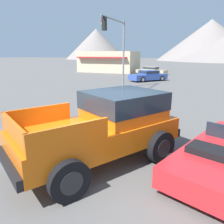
# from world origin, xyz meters

# --- Properties ---
(ground_plane) EXTENTS (320.00, 320.00, 0.00)m
(ground_plane) POSITION_xyz_m (0.00, 0.00, 0.00)
(ground_plane) COLOR #5B5956
(orange_pickup_truck) EXTENTS (4.09, 5.17, 1.96)m
(orange_pickup_truck) POSITION_xyz_m (0.09, 0.32, 1.11)
(orange_pickup_truck) COLOR orange
(orange_pickup_truck) RESTS_ON ground_plane
(parked_car_blue) EXTENTS (4.08, 4.49, 1.20)m
(parked_car_blue) POSITION_xyz_m (-3.74, 19.77, 0.61)
(parked_car_blue) COLOR #334C9E
(parked_car_blue) RESTS_ON ground_plane
(parked_car_tan) EXTENTS (4.85, 2.72, 1.12)m
(parked_car_tan) POSITION_xyz_m (-5.44, 28.28, 0.58)
(parked_car_tan) COLOR tan
(parked_car_tan) RESTS_ON ground_plane
(traffic_light_crosswalk) EXTENTS (0.38, 4.54, 5.83)m
(traffic_light_crosswalk) POSITION_xyz_m (-4.54, 12.04, 4.11)
(traffic_light_crosswalk) COLOR slate
(traffic_light_crosswalk) RESTS_ON ground_plane
(storefront_building) EXTENTS (9.55, 6.24, 3.42)m
(storefront_building) POSITION_xyz_m (-13.38, 30.12, 1.72)
(storefront_building) COLOR beige
(storefront_building) RESTS_ON ground_plane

